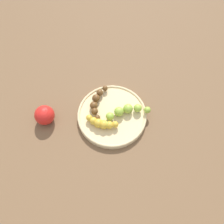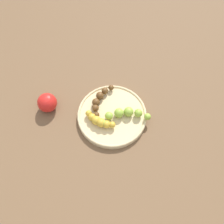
{
  "view_description": "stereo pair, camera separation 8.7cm",
  "coord_description": "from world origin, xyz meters",
  "px_view_note": "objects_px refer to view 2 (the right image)",
  "views": [
    {
      "loc": [
        0.16,
        -0.37,
        0.81
      ],
      "look_at": [
        0.0,
        0.0,
        0.04
      ],
      "focal_mm": 38.85,
      "sensor_mm": 36.0,
      "label": 1
    },
    {
      "loc": [
        0.24,
        -0.33,
        0.81
      ],
      "look_at": [
        0.0,
        0.0,
        0.04
      ],
      "focal_mm": 38.85,
      "sensor_mm": 36.0,
      "label": 2
    }
  ],
  "objects_px": {
    "fruit_bowl": "(112,115)",
    "banana_overripe": "(100,99)",
    "banana_spotted": "(99,121)",
    "apple_red": "(47,103)",
    "banana_green": "(124,114)"
  },
  "relations": [
    {
      "from": "banana_spotted",
      "to": "banana_green",
      "type": "relative_size",
      "value": 0.83
    },
    {
      "from": "fruit_bowl",
      "to": "banana_overripe",
      "type": "bearing_deg",
      "value": 164.48
    },
    {
      "from": "banana_spotted",
      "to": "apple_red",
      "type": "height_order",
      "value": "apple_red"
    },
    {
      "from": "banana_overripe",
      "to": "apple_red",
      "type": "xyz_separation_m",
      "value": [
        -0.15,
        -0.13,
        0.0
      ]
    },
    {
      "from": "fruit_bowl",
      "to": "banana_spotted",
      "type": "height_order",
      "value": "banana_spotted"
    },
    {
      "from": "banana_overripe",
      "to": "banana_green",
      "type": "height_order",
      "value": "banana_green"
    },
    {
      "from": "fruit_bowl",
      "to": "banana_green",
      "type": "distance_m",
      "value": 0.05
    },
    {
      "from": "fruit_bowl",
      "to": "banana_overripe",
      "type": "relative_size",
      "value": 1.75
    },
    {
      "from": "banana_overripe",
      "to": "banana_green",
      "type": "bearing_deg",
      "value": 167.72
    },
    {
      "from": "banana_spotted",
      "to": "apple_red",
      "type": "xyz_separation_m",
      "value": [
        -0.2,
        -0.05,
        0.0
      ]
    },
    {
      "from": "fruit_bowl",
      "to": "apple_red",
      "type": "xyz_separation_m",
      "value": [
        -0.22,
        -0.11,
        0.02
      ]
    },
    {
      "from": "banana_green",
      "to": "apple_red",
      "type": "bearing_deg",
      "value": 72.33
    },
    {
      "from": "banana_overripe",
      "to": "banana_green",
      "type": "distance_m",
      "value": 0.11
    },
    {
      "from": "banana_overripe",
      "to": "banana_spotted",
      "type": "bearing_deg",
      "value": 113.76
    },
    {
      "from": "fruit_bowl",
      "to": "banana_overripe",
      "type": "distance_m",
      "value": 0.08
    }
  ]
}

